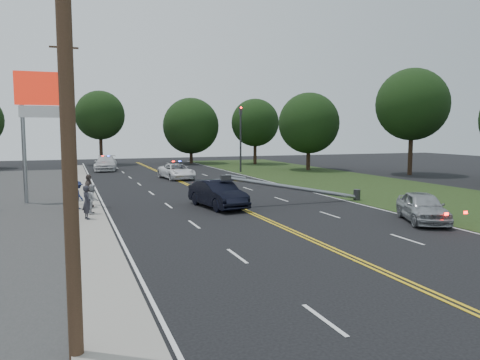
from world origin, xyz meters
name	(u,v)px	position (x,y,z in m)	size (l,w,h in m)	color
ground	(303,236)	(0.00, 0.00, 0.00)	(120.00, 120.00, 0.00)	black
sidewalk	(85,209)	(-8.40, 10.00, 0.06)	(1.80, 70.00, 0.12)	gray
grass_verge	(404,192)	(13.50, 10.00, 0.01)	(12.00, 80.00, 0.01)	black
centerline_yellow	(227,202)	(0.00, 10.00, 0.01)	(0.36, 80.00, 0.00)	gold
pylon_sign	(43,105)	(-10.50, 14.00, 6.00)	(3.20, 0.35, 8.00)	gray
traffic_signal	(241,133)	(8.30, 30.00, 4.21)	(0.28, 0.41, 7.05)	#2D2D30
fallen_streetlight	(303,189)	(4.19, 8.00, 0.92)	(9.36, 0.44, 1.91)	#2D2D30
utility_pole_near	(67,95)	(-9.20, -8.00, 5.08)	(1.60, 0.28, 10.00)	#382619
utility_pole_mid	(67,120)	(-9.20, 12.00, 5.08)	(1.60, 0.28, 10.00)	#382619
utility_pole_far	(67,125)	(-9.20, 34.00, 5.08)	(1.60, 0.28, 10.00)	#382619
tree_6	(100,115)	(-5.07, 46.59, 6.45)	(6.35, 6.35, 9.64)	black
tree_7	(191,126)	(6.68, 45.08, 5.11)	(7.59, 7.59, 8.91)	black
tree_8	(255,123)	(14.46, 41.02, 5.52)	(6.36, 6.36, 8.71)	black
tree_9	(309,123)	(16.50, 29.92, 5.30)	(6.86, 6.86, 8.74)	black
tree_13	(412,105)	(23.24, 21.00, 7.05)	(7.17, 7.17, 10.65)	black
crashed_sedan	(218,194)	(-1.15, 8.33, 0.80)	(1.69, 4.84, 1.59)	black
waiting_sedan	(423,207)	(6.93, 0.77, 0.73)	(1.74, 4.31, 1.47)	#979B9F
emergency_a	(177,171)	(0.19, 25.17, 0.70)	(2.32, 5.03, 1.40)	white
emergency_b	(106,163)	(-5.25, 36.95, 0.82)	(2.30, 5.65, 1.64)	silver
bystander_a	(87,202)	(-8.43, 6.58, 0.95)	(0.61, 0.40, 1.66)	#2B2A32
bystander_b	(93,199)	(-8.08, 8.07, 0.89)	(0.75, 0.59, 1.55)	#B0B0B5
bystander_c	(78,195)	(-8.76, 9.96, 0.90)	(1.00, 0.58, 1.55)	#1C2246
bystander_d	(89,191)	(-8.18, 10.18, 1.06)	(1.10, 0.46, 1.88)	#534742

